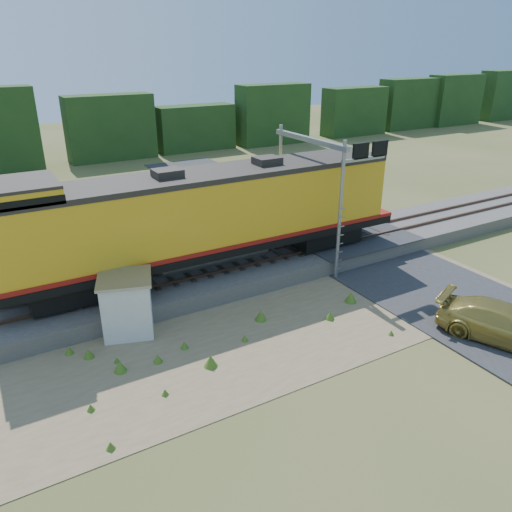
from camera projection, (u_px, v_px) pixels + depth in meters
ground at (315, 323)px, 22.16m from camera, size 140.00×140.00×0.00m
ballast at (249, 267)px, 26.78m from camera, size 70.00×5.00×0.80m
rails at (249, 258)px, 26.59m from camera, size 70.00×1.54×0.16m
dirt_shoulder at (271, 329)px, 21.63m from camera, size 26.00×8.00×0.03m
road at (415, 280)px, 25.95m from camera, size 7.00×66.00×0.86m
tree_line_north at (96, 132)px, 51.20m from camera, size 130.00×3.00×6.50m
weed_clumps at (245, 343)px, 20.62m from camera, size 15.00×6.20×0.56m
locomotive at (206, 216)px, 24.39m from camera, size 21.21×3.23×5.47m
shed at (127, 304)px, 21.00m from camera, size 2.76×2.76×2.59m
signal_gantry at (322, 168)px, 26.16m from camera, size 2.87×6.20×7.23m
car at (505, 324)px, 20.52m from camera, size 4.11×5.80×1.56m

